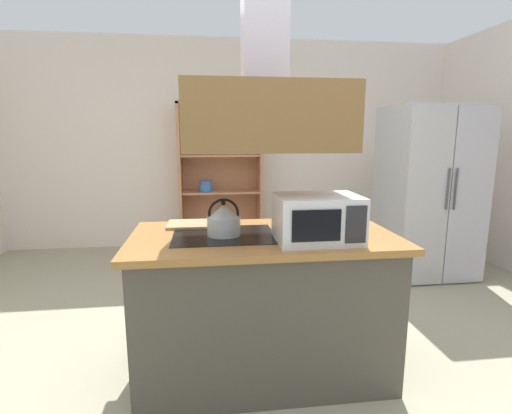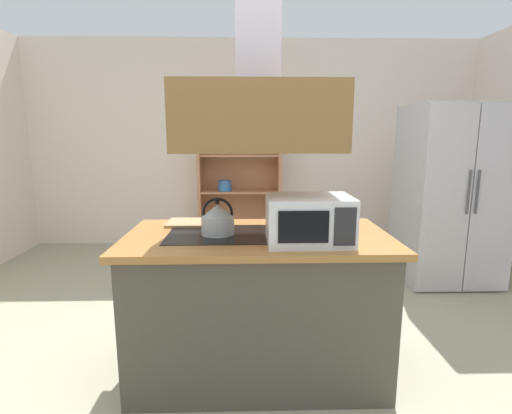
{
  "view_description": "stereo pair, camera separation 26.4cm",
  "coord_description": "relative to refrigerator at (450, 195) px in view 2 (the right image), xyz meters",
  "views": [
    {
      "loc": [
        -0.35,
        -2.27,
        1.49
      ],
      "look_at": [
        -0.02,
        0.31,
        1.0
      ],
      "focal_mm": 27.13,
      "sensor_mm": 36.0,
      "label": 1
    },
    {
      "loc": [
        -0.09,
        -2.29,
        1.49
      ],
      "look_at": [
        -0.02,
        0.31,
        1.0
      ],
      "focal_mm": 27.13,
      "sensor_mm": 36.0,
      "label": 2
    }
  ],
  "objects": [
    {
      "name": "range_hood",
      "position": [
        -1.98,
        -1.53,
        0.82
      ],
      "size": [
        0.9,
        0.7,
        1.3
      ],
      "color": "brown"
    },
    {
      "name": "ground_plane",
      "position": [
        -1.96,
        -1.49,
        -0.89
      ],
      "size": [
        7.8,
        7.8,
        0.0
      ],
      "primitive_type": "plane",
      "color": "#A09C82"
    },
    {
      "name": "refrigerator",
      "position": [
        0.0,
        0.0,
        0.0
      ],
      "size": [
        0.9,
        0.78,
        1.77
      ],
      "color": "#AEB1B7",
      "rests_on": "ground"
    },
    {
      "name": "kitchen_island",
      "position": [
        -1.98,
        -1.53,
        -0.43
      ],
      "size": [
        1.58,
        0.84,
        0.9
      ],
      "color": "#4C473C",
      "rests_on": "ground"
    },
    {
      "name": "dish_cabinet",
      "position": [
        -2.13,
        1.29,
        -0.06
      ],
      "size": [
        1.07,
        0.4,
        1.88
      ],
      "color": "#B77953",
      "rests_on": "ground"
    },
    {
      "name": "kettle",
      "position": [
        -2.22,
        -1.53,
        0.11
      ],
      "size": [
        0.2,
        0.2,
        0.22
      ],
      "color": "#B1B8B8",
      "rests_on": "kitchen_island"
    },
    {
      "name": "microwave",
      "position": [
        -1.7,
        -1.72,
        0.14
      ],
      "size": [
        0.46,
        0.35,
        0.26
      ],
      "color": "silver",
      "rests_on": "kitchen_island"
    },
    {
      "name": "wine_glass_on_counter",
      "position": [
        -1.47,
        -1.33,
        0.16
      ],
      "size": [
        0.08,
        0.08,
        0.21
      ],
      "color": "silver",
      "rests_on": "kitchen_island"
    },
    {
      "name": "cutting_board",
      "position": [
        -2.4,
        -1.25,
        0.02
      ],
      "size": [
        0.34,
        0.25,
        0.02
      ],
      "primitive_type": "cube",
      "rotation": [
        0.0,
        0.0,
        -0.02
      ],
      "color": "tan",
      "rests_on": "kitchen_island"
    },
    {
      "name": "wall_back",
      "position": [
        -1.96,
        1.51,
        0.46
      ],
      "size": [
        6.0,
        0.12,
        2.7
      ],
      "primitive_type": "cube",
      "color": "silver",
      "rests_on": "ground"
    }
  ]
}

